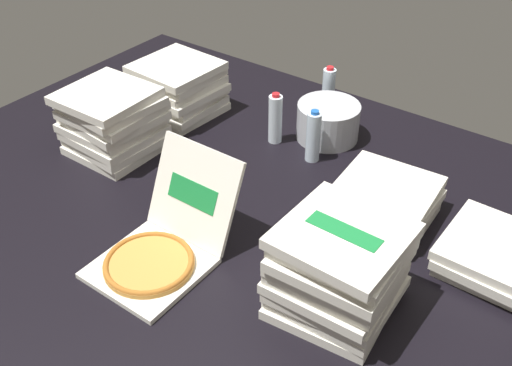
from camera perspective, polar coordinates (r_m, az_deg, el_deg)
ground_plane at (r=2.29m, az=-0.53°, el=-4.63°), size 3.20×2.40×0.02m
open_pizza_box at (r=2.14m, az=-9.10°, el=-6.02°), size 0.36×0.52×0.35m
pizza_stack_left_near at (r=1.91m, az=7.97°, el=-8.13°), size 0.40×0.40×0.34m
pizza_stack_right_near at (r=2.34m, az=12.02°, el=-1.87°), size 0.40×0.40×0.15m
pizza_stack_right_mid at (r=3.00m, az=-7.46°, el=9.02°), size 0.41×0.39×0.26m
pizza_stack_left_far at (r=2.26m, az=22.23°, el=-6.55°), size 0.38×0.39×0.11m
pizza_stack_right_far at (r=2.73m, az=-13.53°, el=5.79°), size 0.39×0.40×0.30m
ice_bucket at (r=2.80m, az=6.91°, el=5.88°), size 0.29×0.29×0.17m
water_bottle_0 at (r=3.00m, az=6.94°, el=8.76°), size 0.06×0.06×0.25m
water_bottle_1 at (r=2.61m, az=5.51°, el=4.45°), size 0.06×0.06×0.25m
water_bottle_2 at (r=2.74m, az=1.86°, el=6.17°), size 0.06×0.06×0.25m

